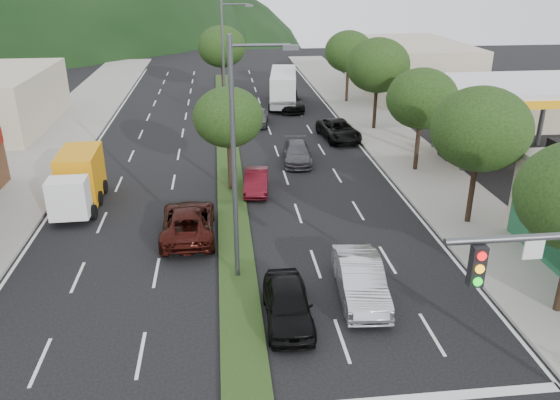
{
  "coord_description": "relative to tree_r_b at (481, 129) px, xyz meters",
  "views": [
    {
      "loc": [
        -0.45,
        -12.24,
        12.13
      ],
      "look_at": [
        2.16,
        11.02,
        2.2
      ],
      "focal_mm": 35.0,
      "sensor_mm": 36.0,
      "label": 1
    }
  ],
  "objects": [
    {
      "name": "car_queue_d",
      "position": [
        -3.44,
        15.67,
        -4.31
      ],
      "size": [
        2.97,
        5.46,
        1.45
      ],
      "primitive_type": "imported",
      "rotation": [
        0.0,
        0.0,
        0.11
      ],
      "color": "black",
      "rests_on": "ground"
    },
    {
      "name": "tree_r_b",
      "position": [
        0.0,
        0.0,
        0.0
      ],
      "size": [
        4.8,
        4.8,
        6.94
      ],
      "color": "black",
      "rests_on": "sidewalk_right"
    },
    {
      "name": "tree_r_e",
      "position": [
        0.0,
        28.0,
        -0.14
      ],
      "size": [
        4.6,
        4.6,
        6.71
      ],
      "color": "black",
      "rests_on": "sidewalk_right"
    },
    {
      "name": "tree_r_c",
      "position": [
        0.0,
        8.0,
        -0.29
      ],
      "size": [
        4.4,
        4.4,
        6.48
      ],
      "color": "black",
      "rests_on": "sidewalk_right"
    },
    {
      "name": "median",
      "position": [
        -12.0,
        16.0,
        -4.98
      ],
      "size": [
        1.6,
        56.0,
        0.12
      ],
      "primitive_type": "cube",
      "color": "#1D3413",
      "rests_on": "ground"
    },
    {
      "name": "suv_maroon",
      "position": [
        -14.23,
        0.21,
        -4.28
      ],
      "size": [
        2.58,
        5.5,
        1.52
      ],
      "primitive_type": "imported",
      "rotation": [
        0.0,
        0.0,
        3.15
      ],
      "color": "black",
      "rests_on": "ground"
    },
    {
      "name": "box_truck",
      "position": [
        -20.35,
        4.87,
        -3.68
      ],
      "size": [
        2.42,
        5.88,
        2.87
      ],
      "rotation": [
        0.0,
        0.0,
        3.17
      ],
      "color": "white",
      "rests_on": "ground"
    },
    {
      "name": "car_queue_c",
      "position": [
        -10.5,
        5.67,
        -4.4
      ],
      "size": [
        1.74,
        3.97,
        1.27
      ],
      "primitive_type": "imported",
      "rotation": [
        0.0,
        0.0,
        -0.1
      ],
      "color": "#4C0C15",
      "rests_on": "ground"
    },
    {
      "name": "car_queue_b",
      "position": [
        -7.38,
        10.67,
        -4.38
      ],
      "size": [
        2.2,
        4.65,
        1.31
      ],
      "primitive_type": "imported",
      "rotation": [
        0.0,
        0.0,
        -0.08
      ],
      "color": "#48484C",
      "rests_on": "ground"
    },
    {
      "name": "sedan_silver",
      "position": [
        -7.21,
        -6.09,
        -4.24
      ],
      "size": [
        2.01,
        4.93,
        1.59
      ],
      "primitive_type": "imported",
      "rotation": [
        0.0,
        0.0,
        -0.07
      ],
      "color": "#ADB0B5",
      "rests_on": "ground"
    },
    {
      "name": "sidewalk_left",
      "position": [
        -25.0,
        13.0,
        -4.96
      ],
      "size": [
        6.0,
        90.0,
        0.15
      ],
      "primitive_type": "cube",
      "color": "gray",
      "rests_on": "ground"
    },
    {
      "name": "gas_canopy",
      "position": [
        7.0,
        10.0,
        -0.39
      ],
      "size": [
        12.2,
        8.2,
        5.25
      ],
      "color": "silver",
      "rests_on": "ground"
    },
    {
      "name": "tree_med_far",
      "position": [
        -12.0,
        32.0,
        -0.03
      ],
      "size": [
        4.8,
        4.8,
        6.94
      ],
      "color": "black",
      "rests_on": "median"
    },
    {
      "name": "car_queue_e",
      "position": [
        -9.23,
        20.67,
        -4.37
      ],
      "size": [
        2.09,
        4.1,
        1.34
      ],
      "primitive_type": "imported",
      "rotation": [
        0.0,
        0.0,
        -0.13
      ],
      "color": "#57565C",
      "rests_on": "ground"
    },
    {
      "name": "bldg_right_far",
      "position": [
        7.5,
        32.0,
        -2.44
      ],
      "size": [
        10.0,
        16.0,
        5.2
      ],
      "primitive_type": "cube",
      "color": "#BCB495",
      "rests_on": "ground"
    },
    {
      "name": "streetlight_mid",
      "position": [
        -11.79,
        21.0,
        0.55
      ],
      "size": [
        2.6,
        0.25,
        10.0
      ],
      "color": "#47494C",
      "rests_on": "ground"
    },
    {
      "name": "tree_r_d",
      "position": [
        0.0,
        18.0,
        0.14
      ],
      "size": [
        5.0,
        5.0,
        7.17
      ],
      "color": "black",
      "rests_on": "sidewalk_right"
    },
    {
      "name": "streetlight_near",
      "position": [
        -11.79,
        -4.0,
        0.55
      ],
      "size": [
        2.6,
        0.25,
        10.0
      ],
      "color": "#47494C",
      "rests_on": "ground"
    },
    {
      "name": "tree_med_near",
      "position": [
        -12.0,
        6.0,
        -0.61
      ],
      "size": [
        4.0,
        4.0,
        6.02
      ],
      "color": "black",
      "rests_on": "median"
    },
    {
      "name": "sidewalk_right",
      "position": [
        0.5,
        13.0,
        -4.96
      ],
      "size": [
        5.0,
        90.0,
        0.15
      ],
      "primitive_type": "cube",
      "color": "gray",
      "rests_on": "ground"
    },
    {
      "name": "car_queue_f",
      "position": [
        -6.0,
        25.67,
        -4.26
      ],
      "size": [
        2.47,
        5.44,
        1.54
      ],
      "primitive_type": "imported",
      "rotation": [
        0.0,
        0.0,
        0.06
      ],
      "color": "black",
      "rests_on": "ground"
    },
    {
      "name": "motorhome",
      "position": [
        -6.31,
        27.66,
        -3.34
      ],
      "size": [
        3.54,
        8.55,
        3.18
      ],
      "rotation": [
        0.0,
        0.0,
        -0.13
      ],
      "color": "silver",
      "rests_on": "ground"
    },
    {
      "name": "car_queue_a",
      "position": [
        -10.27,
        -7.33,
        -4.31
      ],
      "size": [
        1.77,
        4.28,
        1.45
      ],
      "primitive_type": "imported",
      "rotation": [
        0.0,
        0.0,
        -0.01
      ],
      "color": "black",
      "rests_on": "ground"
    }
  ]
}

